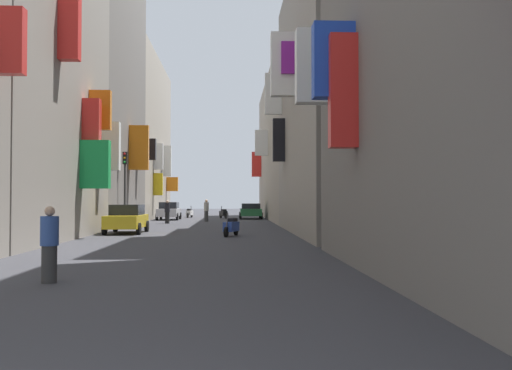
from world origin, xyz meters
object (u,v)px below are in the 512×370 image
(parked_car_green, at_px, (251,211))
(scooter_blue, at_px, (231,227))
(parked_car_yellow, at_px, (127,218))
(pedestrian_crossing, at_px, (167,212))
(pedestrian_near_left, at_px, (49,245))
(scooter_white, at_px, (190,213))
(parked_car_silver, at_px, (169,211))
(scooter_black, at_px, (223,213))
(pedestrian_near_right, at_px, (206,211))
(traffic_light_near_corner, at_px, (125,177))

(parked_car_green, xyz_separation_m, scooter_blue, (-1.73, -23.40, -0.28))
(parked_car_yellow, height_order, scooter_blue, parked_car_yellow)
(pedestrian_crossing, bearing_deg, pedestrian_near_left, -88.39)
(parked_car_green, distance_m, scooter_white, 6.66)
(parked_car_silver, xyz_separation_m, pedestrian_crossing, (0.72, -7.54, 0.06))
(parked_car_yellow, relative_size, pedestrian_near_left, 2.44)
(parked_car_green, bearing_deg, parked_car_silver, -165.42)
(scooter_blue, relative_size, scooter_white, 1.01)
(scooter_blue, relative_size, pedestrian_crossing, 1.13)
(scooter_black, xyz_separation_m, pedestrian_near_left, (-3.12, -38.93, 0.34))
(scooter_blue, distance_m, pedestrian_crossing, 14.77)
(scooter_white, height_order, pedestrian_crossing, pedestrian_crossing)
(pedestrian_near_left, height_order, pedestrian_near_right, pedestrian_near_right)
(scooter_white, bearing_deg, parked_car_silver, -104.81)
(parked_car_yellow, bearing_deg, pedestrian_crossing, 86.04)
(parked_car_silver, bearing_deg, pedestrian_near_right, -50.75)
(parked_car_yellow, distance_m, scooter_blue, 6.06)
(scooter_blue, bearing_deg, pedestrian_near_left, -104.79)
(pedestrian_near_left, xyz_separation_m, traffic_light_near_corner, (-2.62, 22.02, 2.33))
(scooter_white, bearing_deg, parked_car_yellow, -93.44)
(pedestrian_crossing, xyz_separation_m, pedestrian_near_right, (2.68, 3.38, 0.03))
(parked_car_silver, height_order, scooter_blue, parked_car_silver)
(scooter_blue, bearing_deg, scooter_white, 98.47)
(pedestrian_near_left, bearing_deg, pedestrian_near_right, 86.65)
(parked_car_yellow, height_order, pedestrian_near_right, pedestrian_near_right)
(scooter_blue, height_order, pedestrian_near_right, pedestrian_near_right)
(parked_car_green, xyz_separation_m, parked_car_silver, (-7.11, -1.85, 0.05))
(parked_car_silver, distance_m, pedestrian_crossing, 7.58)
(pedestrian_crossing, bearing_deg, parked_car_yellow, -93.96)
(parked_car_yellow, bearing_deg, pedestrian_near_left, -84.72)
(pedestrian_crossing, bearing_deg, traffic_light_near_corner, -105.42)
(scooter_blue, height_order, traffic_light_near_corner, traffic_light_near_corner)
(parked_car_green, height_order, scooter_black, parked_car_green)
(traffic_light_near_corner, bearing_deg, parked_car_yellow, -77.91)
(pedestrian_crossing, xyz_separation_m, traffic_light_near_corner, (-1.81, -6.58, 2.29))
(parked_car_green, xyz_separation_m, pedestrian_crossing, (-6.39, -9.39, 0.10))
(scooter_blue, xyz_separation_m, scooter_black, (-0.73, 24.35, -0.00))
(scooter_blue, bearing_deg, parked_car_green, 85.76)
(scooter_blue, distance_m, pedestrian_near_right, 17.51)
(scooter_white, bearing_deg, parked_car_green, -30.63)
(scooter_black, height_order, pedestrian_near_left, pedestrian_near_left)
(parked_car_green, xyz_separation_m, scooter_white, (-5.73, 3.39, -0.28))
(parked_car_silver, xyz_separation_m, scooter_black, (4.64, 2.79, -0.33))
(scooter_blue, distance_m, traffic_light_near_corner, 10.21)
(scooter_black, bearing_deg, parked_car_silver, -148.97)
(parked_car_silver, relative_size, scooter_white, 2.19)
(pedestrian_near_left, bearing_deg, scooter_blue, 75.21)
(pedestrian_near_right, height_order, traffic_light_near_corner, traffic_light_near_corner)
(scooter_white, distance_m, traffic_light_near_corner, 19.70)
(scooter_white, bearing_deg, scooter_black, -36.87)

